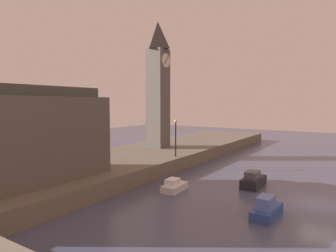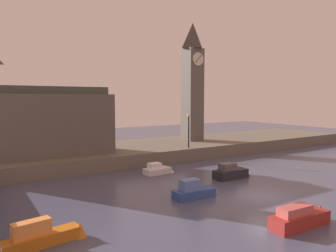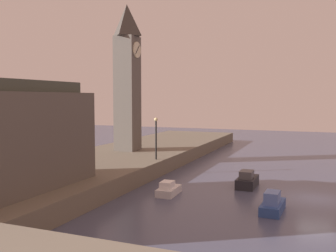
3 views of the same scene
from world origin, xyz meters
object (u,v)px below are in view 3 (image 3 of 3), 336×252
object	(u,v)px
streetlamp	(156,134)
clock_tower	(127,76)
boat_barge_dark	(248,180)
boat_tour_blue	(273,203)
boat_ferry_white	(170,189)

from	to	relation	value
streetlamp	clock_tower	bearing A→B (deg)	49.88
clock_tower	boat_barge_dark	bearing A→B (deg)	-113.08
streetlamp	boat_barge_dark	bearing A→B (deg)	-99.76
boat_tour_blue	boat_barge_dark	xyz separation A→B (m)	(6.52, 2.87, 0.05)
boat_tour_blue	boat_ferry_white	xyz separation A→B (m)	(1.56, 8.12, -0.09)
streetlamp	boat_tour_blue	size ratio (longest dim) A/B	1.07
boat_tour_blue	boat_barge_dark	size ratio (longest dim) A/B	0.98
boat_tour_blue	boat_ferry_white	world-z (taller)	boat_tour_blue
streetlamp	boat_tour_blue	distance (m)	15.12
clock_tower	boat_barge_dark	distance (m)	18.98
boat_barge_dark	boat_ferry_white	bearing A→B (deg)	133.38
boat_ferry_white	boat_barge_dark	distance (m)	7.22
boat_tour_blue	boat_ferry_white	distance (m)	8.27
streetlamp	boat_ferry_white	world-z (taller)	streetlamp
boat_barge_dark	streetlamp	bearing A→B (deg)	80.24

